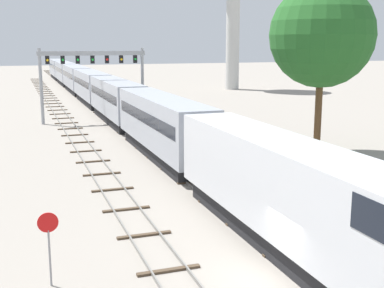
% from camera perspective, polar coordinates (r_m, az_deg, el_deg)
% --- Properties ---
extents(ground_plane, '(400.00, 400.00, 0.00)m').
position_cam_1_polar(ground_plane, '(20.36, 8.88, -14.87)').
color(ground_plane, gray).
extents(track_main, '(2.60, 200.00, 0.16)m').
position_cam_1_polar(track_main, '(77.29, -11.21, 4.50)').
color(track_main, slate).
rests_on(track_main, ground).
extents(track_near, '(2.60, 160.00, 0.16)m').
position_cam_1_polar(track_near, '(56.96, -13.76, 2.02)').
color(track_near, slate).
rests_on(track_near, ground).
extents(passenger_train, '(3.04, 133.61, 4.80)m').
position_cam_1_polar(passenger_train, '(77.47, -11.33, 6.41)').
color(passenger_train, silver).
rests_on(passenger_train, ground).
extents(signal_gantry, '(12.10, 0.49, 8.40)m').
position_cam_1_polar(signal_gantry, '(59.07, -11.11, 8.46)').
color(signal_gantry, '#999BA0').
rests_on(signal_gantry, ground).
extents(stop_sign, '(0.76, 0.08, 2.88)m').
position_cam_1_polar(stop_sign, '(19.64, -15.83, -10.22)').
color(stop_sign, gray).
rests_on(stop_sign, ground).
extents(trackside_tree_left, '(8.26, 8.26, 13.68)m').
position_cam_1_polar(trackside_tree_left, '(41.78, 14.43, 11.77)').
color(trackside_tree_left, brown).
rests_on(trackside_tree_left, ground).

